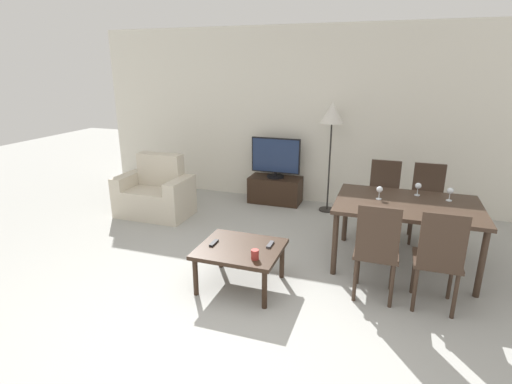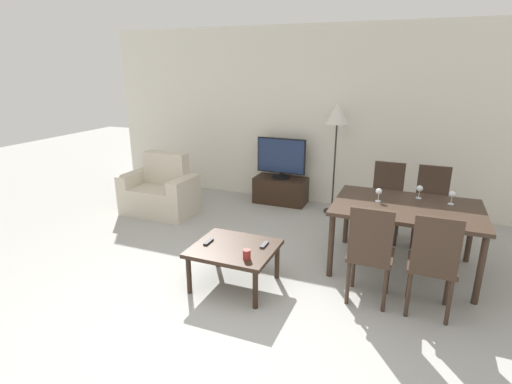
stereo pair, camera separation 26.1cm
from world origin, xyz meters
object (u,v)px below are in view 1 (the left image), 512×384
Objects in this scene: dining_table at (407,209)px; remote_primary at (214,243)px; dining_chair_near at (377,248)px; cup_white_near at (255,254)px; remote_secondary at (270,244)px; dining_chair_far_left at (383,195)px; wine_glass_right at (450,192)px; armchair at (156,194)px; coffee_table at (240,252)px; floor_lamp at (332,118)px; tv at (276,158)px; wine_glass_center at (418,187)px; wine_glass_left at (380,190)px; dining_chair_near_right at (439,256)px; tv_stand at (275,190)px; dining_chair_far at (427,199)px.

remote_primary is at bearing -150.55° from dining_table.
cup_white_near is at bearing -160.72° from dining_chair_near.
remote_secondary is (0.54, 0.15, 0.00)m from remote_primary.
dining_chair_far_left is 6.59× the size of wine_glass_right.
cup_white_near is at bearing -38.25° from armchair.
floor_lamp is at bearing 79.44° from coffee_table.
tv is 2.50m from dining_table.
remote_secondary is 1.84m from wine_glass_center.
wine_glass_left and wine_glass_right have the same top height.
dining_chair_near_right reaches higher than remote_primary.
tv reaches higher than cup_white_near.
tv_stand is 2.48m from wine_glass_center.
remote_primary is 1.63× the size of cup_white_near.
floor_lamp reaches higher than tv_stand.
dining_table is (1.92, -1.59, 0.45)m from tv_stand.
floor_lamp is at bearing 73.55° from remote_primary.
wine_glass_center is (0.40, 0.28, 0.00)m from wine_glass_left.
armchair is 3.71m from dining_chair_far.
floor_lamp is at bearing -7.82° from tv_stand.
dining_chair_far_left is at bearing 107.45° from dining_table.
armchair is 3.44m from dining_chair_near.
armchair is 6.97× the size of remote_secondary.
armchair is at bearing 160.46° from dining_chair_near_right.
dining_chair_near is 1.65m from dining_chair_far_left.
coffee_table is 0.54× the size of dining_table.
dining_chair_far reaches higher than coffee_table.
floor_lamp is 2.77m from remote_primary.
tv_stand is at bearing 172.18° from floor_lamp.
tv is 0.53× the size of dining_table.
wine_glass_center is at bearing -45.05° from floor_lamp.
dining_chair_near_right is (1.78, 0.17, 0.16)m from coffee_table.
cup_white_near is (-1.30, -1.19, -0.19)m from dining_table.
dining_chair_far is 0.52m from dining_chair_far_left.
dining_chair_near is 1.11m from cup_white_near.
dining_chair_near is 6.59× the size of wine_glass_center.
dining_chair_far_left is 0.59× the size of floor_lamp.
wine_glass_center is 0.33m from wine_glass_right.
floor_lamp is 2.54m from remote_secondary.
tv_stand is at bearing 149.61° from wine_glass_right.
dining_chair_near reaches higher than dining_table.
armchair is at bearing -174.71° from dining_chair_far.
cup_white_near is (0.62, -2.78, -0.27)m from tv.
dining_chair_far_left is (1.66, -0.77, 0.33)m from tv_stand.
tv is 5.34× the size of wine_glass_center.
tv_stand is 1.86m from dining_chair_far_left.
wine_glass_center is at bearing 40.76° from remote_secondary.
dining_chair_far is 1.71m from floor_lamp.
wine_glass_right is at bearing 32.01° from coffee_table.
dining_chair_near_right is at bearing 0.00° from dining_chair_near.
dining_table reaches higher than remote_secondary.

